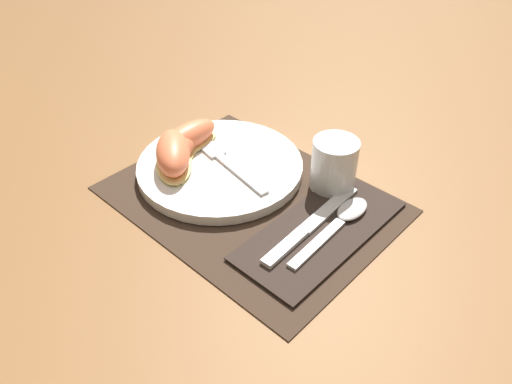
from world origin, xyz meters
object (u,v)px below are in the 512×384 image
object	(u,v)px
fork	(222,158)
citrus_wedge_1	(182,146)
spoon	(343,218)
citrus_wedge_2	(173,154)
citrus_wedge_0	(187,138)
juice_glass	(334,167)
plate	(220,166)
knife	(310,225)

from	to	relation	value
fork	citrus_wedge_1	xyz separation A→B (m)	(-0.06, -0.03, 0.01)
spoon	citrus_wedge_2	world-z (taller)	citrus_wedge_2
fork	citrus_wedge_0	bearing A→B (deg)	-167.92
fork	citrus_wedge_1	bearing A→B (deg)	-150.69
spoon	fork	bearing A→B (deg)	-173.23
spoon	citrus_wedge_2	distance (m)	0.27
spoon	citrus_wedge_2	size ratio (longest dim) A/B	1.38
juice_glass	citrus_wedge_0	bearing A→B (deg)	-156.69
juice_glass	citrus_wedge_1	world-z (taller)	juice_glass
citrus_wedge_1	citrus_wedge_2	bearing A→B (deg)	-62.28
plate	citrus_wedge_0	xyz separation A→B (m)	(-0.07, -0.01, 0.03)
knife	fork	bearing A→B (deg)	175.14
citrus_wedge_0	citrus_wedge_2	xyz separation A→B (m)	(0.02, -0.05, 0.00)
juice_glass	fork	bearing A→B (deg)	-152.46
spoon	citrus_wedge_0	size ratio (longest dim) A/B	1.45
juice_glass	fork	size ratio (longest dim) A/B	0.41
citrus_wedge_0	fork	bearing A→B (deg)	12.08
spoon	fork	world-z (taller)	fork
plate	fork	bearing A→B (deg)	112.71
plate	knife	bearing A→B (deg)	-2.68
citrus_wedge_0	citrus_wedge_2	size ratio (longest dim) A/B	0.95
juice_glass	knife	size ratio (longest dim) A/B	0.39
plate	fork	xyz separation A→B (m)	(-0.00, 0.01, 0.01)
citrus_wedge_0	plate	bearing A→B (deg)	5.41
knife	citrus_wedge_0	world-z (taller)	citrus_wedge_0
fork	citrus_wedge_2	world-z (taller)	citrus_wedge_2
juice_glass	knife	world-z (taller)	juice_glass
fork	citrus_wedge_0	size ratio (longest dim) A/B	1.62
spoon	citrus_wedge_2	bearing A→B (deg)	-161.44
plate	juice_glass	world-z (taller)	juice_glass
juice_glass	spoon	bearing A→B (deg)	-42.67
fork	citrus_wedge_0	distance (m)	0.07
citrus_wedge_0	citrus_wedge_2	bearing A→B (deg)	-64.81
juice_glass	citrus_wedge_0	xyz separation A→B (m)	(-0.22, -0.09, -0.00)
knife	spoon	xyz separation A→B (m)	(0.03, 0.04, 0.00)
fork	spoon	bearing A→B (deg)	6.77
plate	knife	world-z (taller)	plate
plate	citrus_wedge_2	bearing A→B (deg)	-130.43
spoon	fork	size ratio (longest dim) A/B	0.90
plate	citrus_wedge_1	size ratio (longest dim) A/B	1.99
plate	spoon	size ratio (longest dim) A/B	1.50
knife	citrus_wedge_1	xyz separation A→B (m)	(-0.25, -0.02, 0.02)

